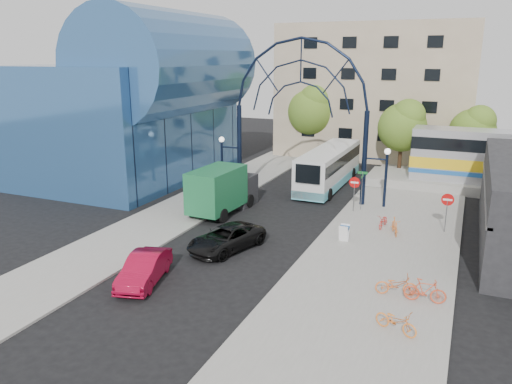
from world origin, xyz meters
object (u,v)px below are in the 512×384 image
at_px(red_sedan, 144,269).
at_px(do_not_enter_sign, 447,203).
at_px(city_bus, 329,167).
at_px(green_truck, 223,189).
at_px(sandwich_board, 344,231).
at_px(bike_far_c, 396,321).
at_px(stop_sign, 354,186).
at_px(street_name_sign, 362,182).
at_px(tree_north_c, 474,129).
at_px(tree_north_b, 313,109).
at_px(bike_far_a, 396,285).
at_px(bike_near_b, 395,226).
at_px(bike_far_b, 425,291).
at_px(gateway_arch, 300,87).
at_px(bike_near_a, 383,221).
at_px(black_suv, 226,238).
at_px(tree_north_a, 404,125).

bearing_deg(red_sedan, do_not_enter_sign, 30.22).
relative_size(city_bus, green_truck, 1.76).
distance_m(sandwich_board, bike_far_c, 10.13).
bearing_deg(stop_sign, city_bus, 118.62).
xyz_separation_m(street_name_sign, tree_north_c, (6.92, 15.33, 2.15)).
xyz_separation_m(sandwich_board, tree_north_b, (-9.48, 23.95, 4.52)).
bearing_deg(bike_far_c, street_name_sign, 38.45).
bearing_deg(bike_far_a, bike_far_c, 173.08).
xyz_separation_m(city_bus, green_truck, (-4.91, -10.09, -0.03)).
relative_size(do_not_enter_sign, bike_near_b, 1.45).
bearing_deg(stop_sign, do_not_enter_sign, -17.88).
bearing_deg(street_name_sign, stop_sign, -123.64).
bearing_deg(city_bus, bike_far_c, -67.72).
bearing_deg(city_bus, tree_north_c, 40.75).
distance_m(stop_sign, bike_far_b, 13.55).
relative_size(bike_far_b, bike_far_c, 1.01).
bearing_deg(gateway_arch, bike_far_a, -55.74).
xyz_separation_m(sandwich_board, bike_near_a, (1.73, 3.38, -0.19)).
bearing_deg(red_sedan, bike_near_a, 38.11).
height_order(street_name_sign, green_truck, green_truck).
bearing_deg(green_truck, black_suv, -59.00).
distance_m(sandwich_board, green_truck, 9.72).
height_order(tree_north_a, bike_far_a, tree_north_a).
xyz_separation_m(city_bus, bike_far_b, (9.56, -18.75, -1.01)).
bearing_deg(bike_far_a, tree_north_b, 8.93).
bearing_deg(sandwich_board, tree_north_c, 73.45).
bearing_deg(stop_sign, bike_near_a, -46.20).
bearing_deg(do_not_enter_sign, tree_north_b, 126.74).
bearing_deg(tree_north_a, tree_north_b, 158.20).
distance_m(gateway_arch, bike_near_b, 12.74).
relative_size(do_not_enter_sign, bike_far_a, 1.32).
distance_m(tree_north_b, bike_far_b, 33.72).
xyz_separation_m(gateway_arch, bike_near_a, (7.33, -4.64, -8.01)).
xyz_separation_m(tree_north_a, bike_near_a, (1.21, -16.57, -4.06)).
height_order(bike_near_b, bike_far_a, bike_near_b).
bearing_deg(green_truck, bike_far_c, -38.01).
relative_size(tree_north_a, black_suv, 1.41).
height_order(tree_north_a, tree_north_b, tree_north_b).
height_order(green_truck, black_suv, green_truck).
bearing_deg(tree_north_a, bike_far_c, -82.55).
bearing_deg(bike_far_b, bike_near_a, 15.54).
height_order(black_suv, bike_far_a, black_suv).
bearing_deg(red_sedan, bike_far_a, 0.98).
bearing_deg(green_truck, bike_near_b, 1.48).
bearing_deg(street_name_sign, city_bus, 123.67).
distance_m(tree_north_b, bike_near_a, 23.90).
height_order(sandwich_board, bike_far_b, bike_far_b).
height_order(tree_north_a, bike_near_a, tree_north_a).
xyz_separation_m(gateway_arch, do_not_enter_sign, (11.00, -4.00, -6.58)).
relative_size(sandwich_board, green_truck, 0.15).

